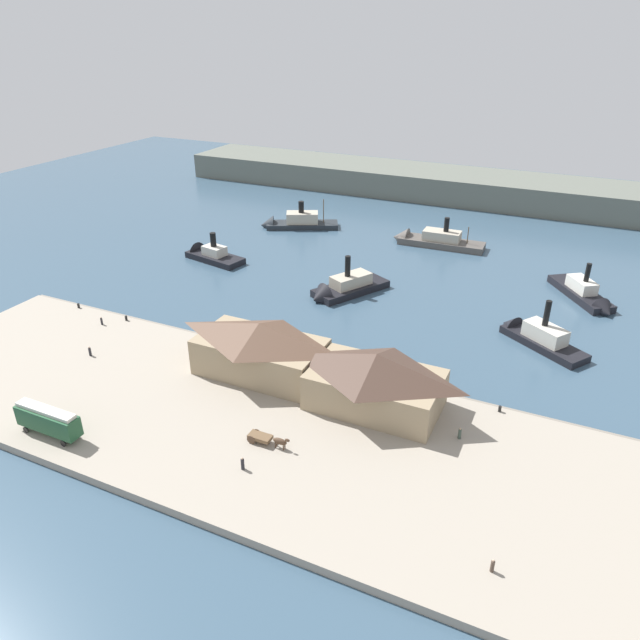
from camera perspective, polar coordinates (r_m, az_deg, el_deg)
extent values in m
plane|color=#385166|center=(102.28, -3.19, -2.78)|extent=(320.00, 320.00, 0.00)
cube|color=#9E9384|center=(86.35, -10.14, -8.96)|extent=(110.00, 36.00, 1.20)
cube|color=gray|center=(99.31, -4.17, -3.46)|extent=(110.00, 0.80, 1.00)
cube|color=#998466|center=(92.12, -5.78, -3.53)|extent=(19.66, 10.22, 5.84)
pyramid|color=brown|center=(90.01, -5.91, -1.15)|extent=(20.05, 10.73, 2.86)
cube|color=#998466|center=(84.51, 5.36, -6.74)|extent=(18.48, 10.86, 5.46)
pyramid|color=#473328|center=(82.22, 5.49, -4.25)|extent=(18.85, 11.40, 3.12)
cube|color=#1E4C2D|center=(86.75, -24.88, -8.84)|extent=(9.75, 2.27, 2.82)
cube|color=beige|center=(85.86, -25.09, -7.93)|extent=(9.36, 1.59, 0.50)
cylinder|color=black|center=(86.06, -22.55, -10.16)|extent=(0.90, 0.18, 0.90)
cylinder|color=black|center=(84.94, -23.65, -10.93)|extent=(0.90, 0.18, 0.90)
cylinder|color=black|center=(90.66, -25.57, -8.80)|extent=(0.90, 0.18, 0.90)
cylinder|color=black|center=(89.60, -26.65, -9.50)|extent=(0.90, 0.18, 0.90)
cube|color=brown|center=(78.92, -5.83, -11.21)|extent=(3.12, 1.58, 0.50)
cylinder|color=#4C3828|center=(80.00, -6.12, -10.86)|extent=(1.20, 0.10, 1.20)
cylinder|color=#4C3828|center=(78.95, -6.71, -11.48)|extent=(1.20, 0.10, 1.20)
ellipsoid|color=#473323|center=(77.56, -3.91, -11.67)|extent=(2.00, 0.70, 0.90)
ellipsoid|color=#473323|center=(76.80, -3.19, -11.58)|extent=(0.70, 0.32, 0.44)
cylinder|color=#473323|center=(77.84, -3.43, -12.06)|extent=(0.16, 0.16, 1.00)
cylinder|color=#473323|center=(77.57, -3.57, -12.22)|extent=(0.16, 0.16, 1.00)
cylinder|color=#473323|center=(78.31, -4.22, -11.81)|extent=(0.16, 0.16, 1.00)
cylinder|color=#473323|center=(78.04, -4.37, -11.98)|extent=(0.16, 0.16, 1.00)
cylinder|color=#4C3D33|center=(66.16, 16.38, -21.95)|extent=(0.41, 0.41, 1.39)
sphere|color=#CCA889|center=(65.56, 16.48, -21.47)|extent=(0.25, 0.25, 0.25)
cylinder|color=#232328|center=(75.15, -7.52, -13.70)|extent=(0.44, 0.44, 1.51)
sphere|color=#CCA889|center=(74.57, -7.56, -13.18)|extent=(0.28, 0.28, 0.28)
cylinder|color=#3D4C42|center=(81.33, 13.40, -10.71)|extent=(0.43, 0.43, 1.46)
sphere|color=#CCA889|center=(80.81, 13.46, -10.22)|extent=(0.27, 0.27, 0.27)
cylinder|color=#232328|center=(104.51, -21.43, -2.89)|extent=(0.42, 0.42, 1.44)
sphere|color=#CCA889|center=(104.11, -21.50, -2.48)|extent=(0.26, 0.26, 0.26)
cylinder|color=#232328|center=(114.42, -20.43, -0.12)|extent=(0.38, 0.38, 1.30)
sphere|color=#CCA889|center=(114.09, -20.49, 0.23)|extent=(0.24, 0.24, 0.24)
cylinder|color=black|center=(114.60, -18.30, 0.17)|extent=(0.44, 0.44, 0.90)
cylinder|color=black|center=(88.00, 17.05, -8.25)|extent=(0.44, 0.44, 0.90)
cylinder|color=black|center=(122.89, -22.39, 1.30)|extent=(0.44, 0.44, 0.90)
cube|color=black|center=(123.40, 3.00, 3.06)|extent=(13.39, 17.51, 1.53)
cone|color=black|center=(118.76, -0.08, 2.11)|extent=(6.42, 5.31, 5.69)
cube|color=#B2A893|center=(122.63, 3.03, 3.89)|extent=(7.57, 9.39, 2.35)
cylinder|color=black|center=(120.78, 2.71, 5.24)|extent=(1.17, 1.17, 4.34)
cube|color=#514C47|center=(152.58, 11.67, 7.31)|extent=(21.49, 6.65, 1.63)
cone|color=#514C47|center=(154.86, 7.81, 7.91)|extent=(4.01, 5.49, 5.37)
cube|color=#B2A893|center=(151.93, 11.74, 8.03)|extent=(9.28, 4.76, 2.41)
cylinder|color=black|center=(150.86, 12.19, 9.04)|extent=(1.27, 1.27, 3.52)
cylinder|color=brown|center=(150.61, 14.16, 7.98)|extent=(0.24, 0.24, 4.27)
cube|color=black|center=(142.23, -10.15, 5.96)|extent=(15.59, 8.48, 1.46)
cone|color=black|center=(147.42, -12.16, 6.53)|extent=(3.62, 5.51, 5.08)
cube|color=beige|center=(141.61, -10.21, 6.64)|extent=(5.85, 4.52, 2.15)
cylinder|color=black|center=(140.81, -10.34, 7.68)|extent=(1.39, 1.39, 3.26)
cube|color=black|center=(132.34, 23.91, 2.37)|extent=(13.97, 17.03, 1.53)
cone|color=black|center=(125.95, 25.94, 0.73)|extent=(5.40, 5.09, 4.40)
cube|color=silver|center=(131.61, 24.07, 3.15)|extent=(6.56, 7.37, 2.38)
cylinder|color=black|center=(129.77, 24.54, 4.22)|extent=(1.00, 1.00, 3.81)
cube|color=#23282D|center=(164.15, -1.72, 9.20)|extent=(20.00, 13.70, 1.37)
cone|color=#23282D|center=(164.59, -5.15, 9.16)|extent=(5.42, 6.20, 5.19)
cube|color=#B2A893|center=(163.52, -1.73, 9.91)|extent=(9.67, 7.79, 2.87)
cylinder|color=black|center=(162.68, -1.84, 10.91)|extent=(1.49, 1.49, 3.07)
cylinder|color=brown|center=(163.01, 0.34, 10.53)|extent=(0.24, 0.24, 6.49)
cube|color=black|center=(109.52, 20.84, -2.12)|extent=(15.77, 12.84, 1.35)
cone|color=black|center=(113.76, 17.87, -0.51)|extent=(4.82, 5.26, 4.45)
cube|color=beige|center=(108.61, 21.01, -1.19)|extent=(8.08, 7.04, 2.70)
cylinder|color=black|center=(107.26, 21.17, 0.62)|extent=(1.02, 1.02, 4.61)
cube|color=#60665B|center=(198.27, 12.24, 12.73)|extent=(180.00, 24.00, 8.00)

